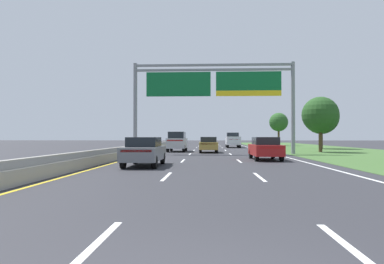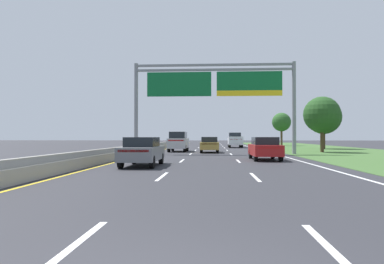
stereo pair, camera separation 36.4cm
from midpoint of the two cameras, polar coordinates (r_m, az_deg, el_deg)
ground_plane at (r=38.45m, az=2.66°, el=-3.15°), size 220.00×220.00×0.00m
lane_striping at (r=37.99m, az=2.66°, el=-3.17°), size 11.96×106.00×0.01m
grass_verge_right at (r=40.90m, az=22.63°, el=-2.94°), size 14.00×110.00×0.02m
median_barrier_concrete at (r=39.00m, az=-7.09°, el=-2.59°), size 0.60×110.00×0.85m
overhead_sign_gantry at (r=32.66m, az=3.19°, el=7.15°), size 15.06×0.42×8.52m
pickup_truck_white at (r=51.65m, az=6.51°, el=-1.34°), size 2.06×5.42×2.20m
car_gold_centre_lane_sedan at (r=35.15m, az=2.41°, el=-2.04°), size 1.86×4.42×1.57m
car_silver_left_lane_suv at (r=37.34m, az=-2.72°, el=-1.54°), size 1.94×4.72×2.11m
car_red_right_lane_sedan at (r=24.45m, az=11.49°, el=-2.58°), size 1.83×4.40×1.57m
car_grey_left_lane_sedan at (r=19.16m, az=-8.36°, el=-3.10°), size 1.83×4.40×1.57m
roadside_tree_mid at (r=38.03m, az=20.01°, el=2.65°), size 3.71×3.71×5.71m
roadside_tree_far at (r=48.78m, az=20.21°, el=2.33°), size 4.53×4.53×6.47m
roadside_tree_distant at (r=63.69m, az=13.85°, el=1.56°), size 3.31×3.31×5.85m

